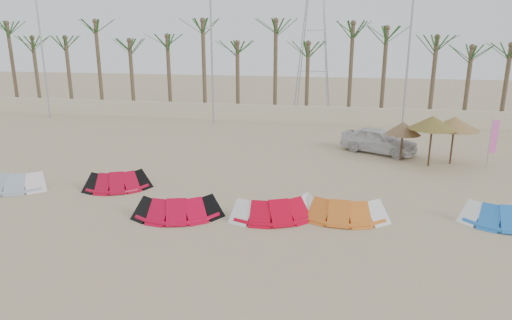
% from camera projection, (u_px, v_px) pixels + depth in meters
% --- Properties ---
extents(ground, '(120.00, 120.00, 0.00)m').
position_uv_depth(ground, '(223.00, 245.00, 15.24)').
color(ground, tan).
rests_on(ground, ground).
extents(boundary_wall, '(60.00, 0.30, 1.30)m').
position_uv_depth(boundary_wall, '(294.00, 114.00, 35.87)').
color(boundary_wall, beige).
rests_on(boundary_wall, ground).
extents(palm_line, '(52.00, 4.00, 7.70)m').
position_uv_depth(palm_line, '(306.00, 38.00, 35.60)').
color(palm_line, brown).
rests_on(palm_line, ground).
extents(lamp_a, '(1.25, 0.14, 11.00)m').
position_uv_depth(lamp_a, '(42.00, 46.00, 36.17)').
color(lamp_a, '#A5A8AD').
rests_on(lamp_a, ground).
extents(lamp_b, '(1.25, 0.14, 11.00)m').
position_uv_depth(lamp_b, '(212.00, 47.00, 33.66)').
color(lamp_b, '#A5A8AD').
rests_on(lamp_b, ground).
extents(lamp_c, '(1.25, 0.14, 11.00)m').
position_uv_depth(lamp_c, '(410.00, 49.00, 31.15)').
color(lamp_c, '#A5A8AD').
rests_on(lamp_c, ground).
extents(pylon, '(3.00, 3.00, 14.00)m').
position_uv_depth(pylon, '(312.00, 110.00, 41.54)').
color(pylon, '#A5A8AD').
rests_on(pylon, ground).
extents(kite_grey, '(3.68, 1.58, 0.90)m').
position_uv_depth(kite_grey, '(11.00, 178.00, 20.89)').
color(kite_grey, '#94A4B5').
rests_on(kite_grey, ground).
extents(kite_red_left, '(3.32, 2.45, 0.90)m').
position_uv_depth(kite_red_left, '(120.00, 179.00, 20.75)').
color(kite_red_left, '#AD0623').
rests_on(kite_red_left, ground).
extents(kite_red_mid, '(3.59, 2.25, 0.90)m').
position_uv_depth(kite_red_mid, '(180.00, 205.00, 17.65)').
color(kite_red_mid, '#BD0427').
rests_on(kite_red_mid, ground).
extents(kite_red_right, '(3.85, 2.65, 0.90)m').
position_uv_depth(kite_red_right, '(278.00, 205.00, 17.60)').
color(kite_red_right, red).
rests_on(kite_red_right, ground).
extents(kite_orange, '(3.57, 1.70, 0.90)m').
position_uv_depth(kite_orange, '(340.00, 206.00, 17.56)').
color(kite_orange, orange).
rests_on(kite_orange, ground).
extents(kite_blue, '(3.22, 1.66, 0.90)m').
position_uv_depth(kite_blue, '(504.00, 212.00, 16.93)').
color(kite_blue, blue).
rests_on(kite_blue, ground).
extents(parasol_left, '(1.92, 1.92, 2.18)m').
position_uv_depth(parasol_left, '(403.00, 128.00, 24.80)').
color(parasol_left, '#4C331E').
rests_on(parasol_left, ground).
extents(parasol_mid, '(2.42, 2.42, 2.69)m').
position_uv_depth(parasol_mid, '(433.00, 123.00, 23.62)').
color(parasol_mid, '#4C331E').
rests_on(parasol_mid, ground).
extents(parasol_right, '(2.52, 2.52, 2.57)m').
position_uv_depth(parasol_right, '(455.00, 123.00, 24.05)').
color(parasol_right, '#4C331E').
rests_on(parasol_right, ground).
extents(flag_pink, '(0.44, 0.18, 2.69)m').
position_uv_depth(flag_pink, '(494.00, 138.00, 23.43)').
color(flag_pink, '#A5A8AD').
rests_on(flag_pink, ground).
extents(car, '(4.72, 3.56, 1.50)m').
position_uv_depth(car, '(379.00, 140.00, 26.71)').
color(car, silver).
rests_on(car, ground).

